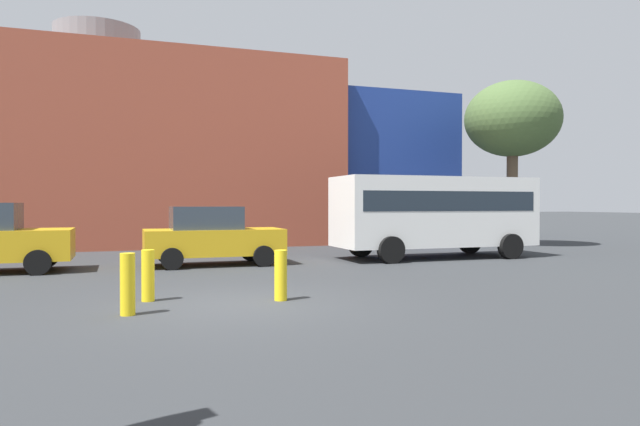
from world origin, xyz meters
TOP-DOWN VIEW (x-y plane):
  - ground_plane at (0.00, 0.00)m, footprint 200.00×200.00m
  - building_backdrop at (-2.99, 19.36)m, footprint 33.62×12.44m
  - parked_car_2 at (0.60, 6.77)m, footprint 4.04×1.98m
  - white_bus at (8.06, 6.62)m, footprint 6.80×2.62m
  - bare_tree_0 at (14.01, 10.20)m, footprint 4.07×4.07m
  - bollard_yellow_0 at (-1.50, 0.81)m, footprint 0.24×0.24m
  - bollard_yellow_1 at (0.88, 0.07)m, footprint 0.24×0.24m
  - bollard_yellow_2 at (-1.88, -0.49)m, footprint 0.24×0.24m

SIDE VIEW (x-z plane):
  - ground_plane at x=0.00m, z-range 0.00..0.00m
  - bollard_yellow_1 at x=0.88m, z-range 0.00..0.95m
  - bollard_yellow_0 at x=-1.50m, z-range 0.00..0.97m
  - bollard_yellow_2 at x=-1.88m, z-range 0.00..1.02m
  - parked_car_2 at x=0.60m, z-range 0.00..1.75m
  - white_bus at x=8.06m, z-range 0.26..2.98m
  - building_backdrop at x=-2.99m, z-range -1.11..9.15m
  - bare_tree_0 at x=14.01m, z-range 1.88..9.00m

